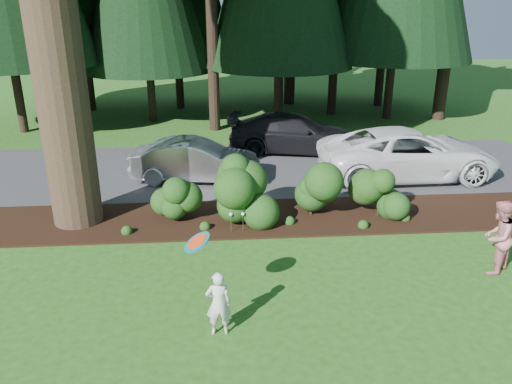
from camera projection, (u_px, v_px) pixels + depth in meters
The scene contains 11 objects.
ground at pixel (264, 282), 10.41m from camera, with size 80.00×80.00×0.00m, color #235317.
mulch_bed at pixel (253, 218), 13.43m from camera, with size 16.00×2.50×0.05m, color black.
driveway at pixel (244, 169), 17.38m from camera, with size 22.00×6.00×0.03m, color #38383A.
shrub_row at pixel (282, 191), 13.09m from camera, with size 6.53×1.60×1.61m.
lily_cluster at pixel (243, 215), 12.44m from camera, with size 0.69×0.09×0.57m.
car_silver_wagon at pixel (196, 161), 15.97m from camera, with size 1.42×4.07×1.34m, color silver.
car_white_suv at pixel (408, 153), 16.25m from camera, with size 2.67×5.79×1.61m, color white.
car_dark_suv at pixel (294, 133), 19.05m from camera, with size 2.01×4.95×1.44m, color black.
child at pixel (219, 303), 8.62m from camera, with size 0.44×0.29×1.22m, color silver.
adult at pixel (498, 237), 10.55m from camera, with size 0.80×0.62×1.64m, color red.
frisbee at pixel (197, 242), 8.55m from camera, with size 0.48×0.52×0.32m.
Camera 1 is at (-0.85, -9.00, 5.51)m, focal length 35.00 mm.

